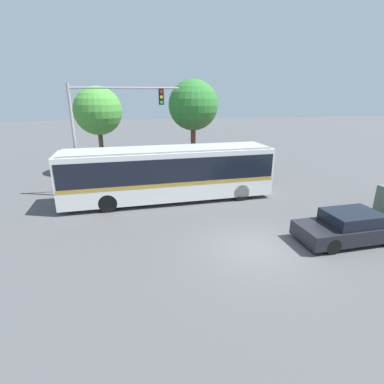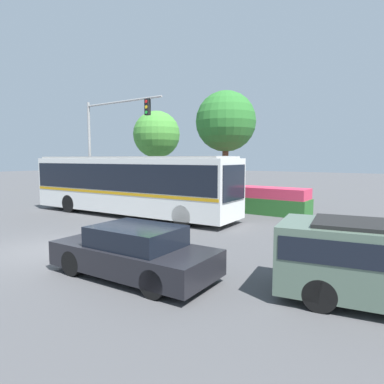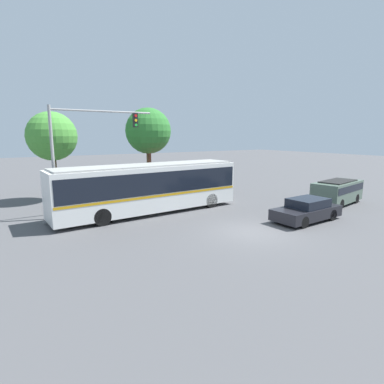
# 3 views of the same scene
# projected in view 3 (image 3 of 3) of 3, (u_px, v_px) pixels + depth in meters

# --- Properties ---
(ground_plane) EXTENTS (140.00, 140.00, 0.00)m
(ground_plane) POSITION_uv_depth(u_px,v_px,m) (252.00, 232.00, 16.12)
(ground_plane) COLOR #4C4C4F
(city_bus) EXTENTS (12.45, 3.18, 3.17)m
(city_bus) POSITION_uv_depth(u_px,v_px,m) (150.00, 185.00, 19.84)
(city_bus) COLOR silver
(city_bus) RESTS_ON ground
(sedan_foreground) EXTENTS (4.53, 2.06, 1.34)m
(sedan_foreground) POSITION_uv_depth(u_px,v_px,m) (307.00, 210.00, 18.13)
(sedan_foreground) COLOR black
(sedan_foreground) RESTS_ON ground
(suv_left_lane) EXTENTS (4.89, 2.71, 1.74)m
(suv_left_lane) POSITION_uv_depth(u_px,v_px,m) (337.00, 190.00, 22.53)
(suv_left_lane) COLOR #516656
(suv_left_lane) RESTS_ON ground
(traffic_light_pole) EXTENTS (6.37, 0.24, 6.71)m
(traffic_light_pole) POSITION_uv_depth(u_px,v_px,m) (81.00, 143.00, 18.75)
(traffic_light_pole) COLOR gray
(traffic_light_pole) RESTS_ON ground
(flowering_hedge) EXTENTS (6.73, 1.58, 1.46)m
(flowering_hedge) POSITION_uv_depth(u_px,v_px,m) (177.00, 186.00, 26.54)
(flowering_hedge) COLOR #286028
(flowering_hedge) RESTS_ON ground
(street_tree_left) EXTENTS (3.65, 3.65, 6.75)m
(street_tree_left) POSITION_uv_depth(u_px,v_px,m) (52.00, 137.00, 23.06)
(street_tree_left) COLOR brown
(street_tree_left) RESTS_ON ground
(street_tree_centre) EXTENTS (3.74, 3.74, 7.22)m
(street_tree_centre) POSITION_uv_depth(u_px,v_px,m) (148.00, 131.00, 25.36)
(street_tree_centre) COLOR brown
(street_tree_centre) RESTS_ON ground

